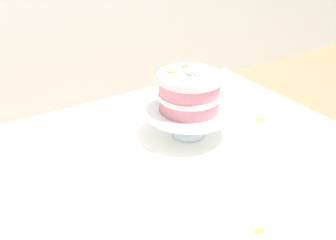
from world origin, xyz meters
The scene contains 6 objects.
dining_table centered at (0.00, -0.03, 0.65)m, with size 1.40×1.00×0.74m.
linen_napkin centered at (0.20, 0.08, 0.74)m, with size 0.32×0.32×0.00m, color white.
cake_stand centered at (0.20, 0.08, 0.82)m, with size 0.29×0.29×0.10m.
layer_cake centered at (0.20, 0.08, 0.90)m, with size 0.21×0.21×0.13m.
loose_petal_1 centered at (0.08, -0.38, 0.74)m, with size 0.03×0.02×0.00m, color orange.
loose_petal_2 centered at (0.48, 0.03, 0.74)m, with size 0.04×0.02×0.00m, color orange.
Camera 1 is at (-0.50, -0.88, 1.44)m, focal length 43.09 mm.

